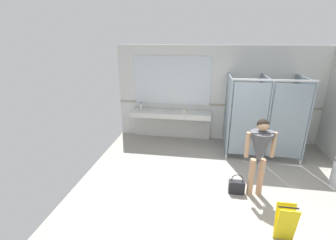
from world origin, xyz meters
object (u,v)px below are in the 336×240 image
Objects in this scene: person_standing at (260,149)px; paper_cup at (184,112)px; handbag at (237,187)px; soap_dispenser at (141,106)px; wet_floor_sign at (286,223)px.

paper_cup is (-1.58, 2.25, -0.05)m from person_standing.
handbag is 2.09× the size of soap_dispenser.
person_standing is 1.28m from wet_floor_sign.
handbag is at bearing -61.26° from paper_cup.
soap_dispenser is 2.02× the size of paper_cup.
paper_cup reaches higher than wet_floor_sign.
soap_dispenser is at bearing 139.15° from person_standing.
person_standing is 0.89m from handbag.
wet_floor_sign is at bearing -61.78° from handbag.
person_standing is 2.75m from paper_cup.
person_standing is 3.79× the size of handbag.
handbag is 1.22m from wet_floor_sign.
paper_cup is at bearing 118.57° from wet_floor_sign.
soap_dispenser is 4.80m from wet_floor_sign.
paper_cup is 3.83m from wet_floor_sign.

